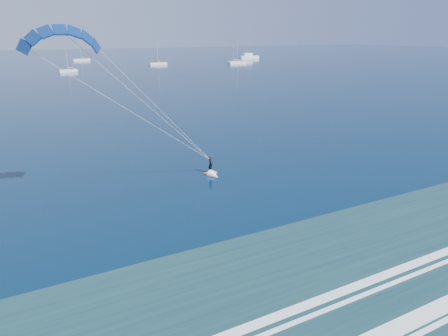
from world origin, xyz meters
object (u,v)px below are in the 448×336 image
at_px(sailboat_4, 81,60).
at_px(sailboat_5, 158,64).
at_px(sailboat_7, 234,62).
at_px(motor_yacht, 249,57).
at_px(kitesurfer_rig, 149,107).
at_px(sailboat_6, 238,63).
at_px(sailboat_3, 68,71).

bearing_deg(sailboat_4, sailboat_5, -60.15).
relative_size(sailboat_5, sailboat_7, 1.25).
height_order(motor_yacht, sailboat_4, sailboat_4).
bearing_deg(kitesurfer_rig, sailboat_4, 82.61).
height_order(motor_yacht, sailboat_6, sailboat_6).
height_order(motor_yacht, sailboat_3, sailboat_3).
bearing_deg(motor_yacht, sailboat_6, -129.14).
distance_m(motor_yacht, sailboat_4, 103.89).
relative_size(kitesurfer_rig, sailboat_3, 2.08).
xyz_separation_m(motor_yacht, sailboat_5, (-68.99, -21.87, -0.75)).
bearing_deg(sailboat_6, kitesurfer_rig, -122.53).
xyz_separation_m(sailboat_4, sailboat_7, (71.04, -61.18, -0.02)).
relative_size(sailboat_3, sailboat_6, 0.74).
height_order(motor_yacht, sailboat_7, sailboat_7).
relative_size(sailboat_4, sailboat_6, 0.95).
distance_m(sailboat_3, sailboat_7, 89.51).
distance_m(kitesurfer_rig, sailboat_3, 148.39).
height_order(sailboat_4, sailboat_7, sailboat_4).
xyz_separation_m(kitesurfer_rig, motor_yacht, (128.01, 191.21, -7.65)).
bearing_deg(kitesurfer_rig, sailboat_7, 58.17).
bearing_deg(sailboat_3, sailboat_7, 8.42).
distance_m(sailboat_4, sailboat_6, 96.56).
relative_size(motor_yacht, sailboat_7, 1.34).
bearing_deg(sailboat_3, sailboat_5, 24.37).
xyz_separation_m(kitesurfer_rig, sailboat_7, (99.84, 160.83, -8.42)).
distance_m(sailboat_5, sailboat_7, 41.69).
xyz_separation_m(sailboat_3, sailboat_7, (88.55, 13.11, -0.01)).
distance_m(sailboat_6, sailboat_7, 4.03).
bearing_deg(sailboat_4, sailboat_3, -103.26).
height_order(sailboat_4, sailboat_5, sailboat_4).
bearing_deg(motor_yacht, kitesurfer_rig, -123.80).
bearing_deg(sailboat_3, sailboat_4, 76.74).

